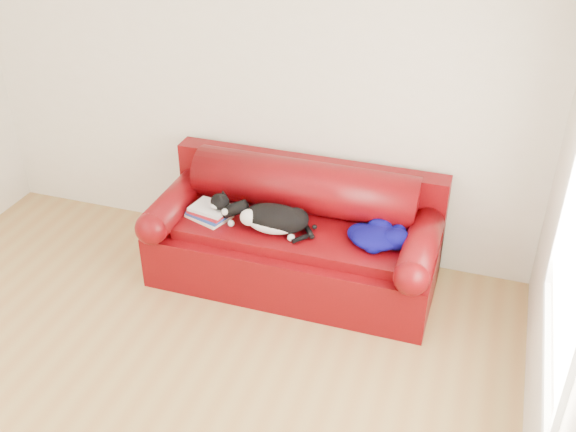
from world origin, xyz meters
name	(u,v)px	position (x,y,z in m)	size (l,w,h in m)	color
ground	(137,402)	(0.00, 0.00, 0.00)	(4.50, 4.50, 0.00)	olive
room_shell	(121,161)	(0.12, 0.02, 1.67)	(4.52, 4.02, 2.61)	beige
sofa_base	(294,254)	(0.53, 1.49, 0.24)	(2.10, 0.90, 0.50)	#430209
sofa_back	(304,203)	(0.53, 1.74, 0.54)	(2.10, 1.01, 0.88)	#430209
book_stack	(210,212)	(-0.09, 1.39, 0.55)	(0.35, 0.31, 0.10)	beige
cat	(274,219)	(0.42, 1.37, 0.59)	(0.69, 0.32, 0.25)	black
blanket	(378,236)	(1.16, 1.45, 0.56)	(0.52, 0.42, 0.14)	#07023F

